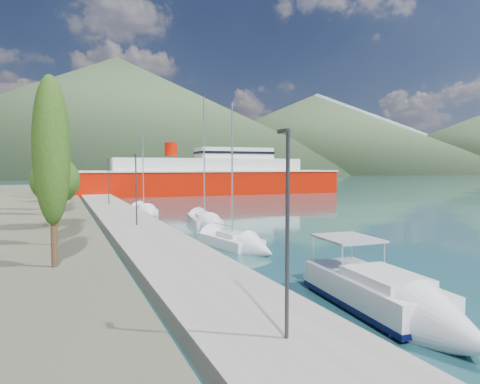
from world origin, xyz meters
name	(u,v)px	position (x,y,z in m)	size (l,w,h in m)	color
ground	(109,184)	(0.00, 120.00, 0.00)	(1400.00, 1400.00, 0.00)	#1D4A50
quay	(120,216)	(-9.00, 26.00, 0.40)	(5.00, 88.00, 0.80)	gray
hills_far	(164,122)	(138.59, 618.73, 77.39)	(1480.00, 900.00, 180.00)	slate
hills_near	(182,123)	(98.04, 372.50, 49.18)	(1010.00, 520.00, 115.00)	#374C2F
tree_row	(56,166)	(-15.25, 30.94, 5.94)	(3.88, 62.52, 11.10)	#47301E
lamp_posts	(138,187)	(-9.00, 14.41, 4.08)	(0.15, 46.74, 6.06)	#2D2D33
motor_cruiser	(399,307)	(-3.50, -8.17, 0.56)	(3.54, 9.38, 3.38)	#080A32
sailboat_near	(244,246)	(-3.29, 5.93, 0.30)	(3.73, 8.14, 11.28)	silver
sailboat_mid	(208,224)	(-2.10, 16.78, 0.33)	(3.96, 9.81, 13.73)	silver
sailboat_far	(146,212)	(-5.50, 29.20, 0.31)	(2.61, 7.60, 11.09)	silver
ferry	(209,178)	(14.17, 61.57, 3.45)	(57.75, 15.92, 11.33)	#AE1001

